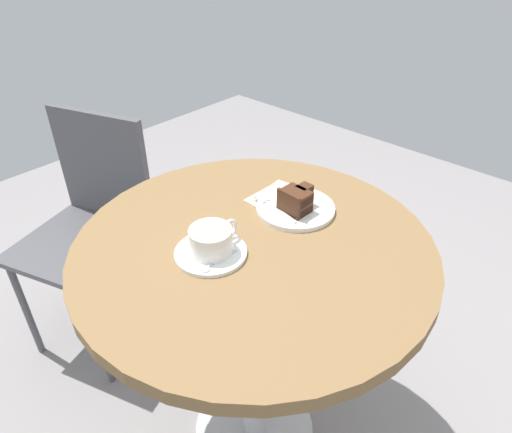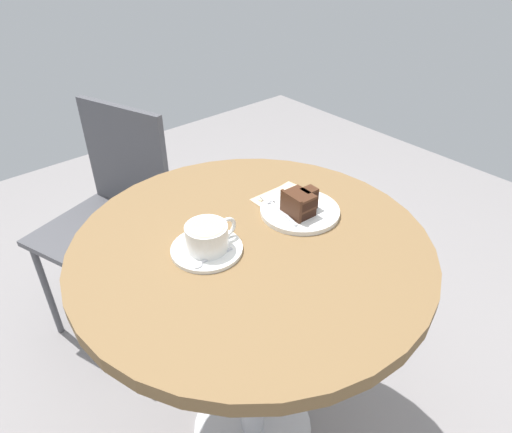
% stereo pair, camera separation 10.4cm
% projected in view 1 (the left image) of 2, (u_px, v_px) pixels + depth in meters
% --- Properties ---
extents(ground_plane, '(4.40, 4.40, 0.01)m').
position_uv_depth(ground_plane, '(254.00, 429.00, 1.46)').
color(ground_plane, gray).
rests_on(ground_plane, ground).
extents(cafe_table, '(0.82, 0.82, 0.75)m').
position_uv_depth(cafe_table, '(254.00, 281.00, 1.10)').
color(cafe_table, brown).
rests_on(cafe_table, ground).
extents(saucer, '(0.16, 0.16, 0.01)m').
position_uv_depth(saucer, '(211.00, 253.00, 0.99)').
color(saucer, white).
rests_on(saucer, cafe_table).
extents(coffee_cup, '(0.13, 0.09, 0.06)m').
position_uv_depth(coffee_cup, '(212.00, 240.00, 0.97)').
color(coffee_cup, white).
rests_on(coffee_cup, saucer).
extents(teaspoon, '(0.10, 0.02, 0.00)m').
position_uv_depth(teaspoon, '(215.00, 264.00, 0.95)').
color(teaspoon, silver).
rests_on(teaspoon, saucer).
extents(cake_plate, '(0.20, 0.20, 0.01)m').
position_uv_depth(cake_plate, '(295.00, 208.00, 1.13)').
color(cake_plate, white).
rests_on(cake_plate, cafe_table).
extents(cake_slice, '(0.09, 0.07, 0.06)m').
position_uv_depth(cake_slice, '(295.00, 200.00, 1.10)').
color(cake_slice, black).
rests_on(cake_slice, cake_plate).
extents(fork, '(0.04, 0.15, 0.00)m').
position_uv_depth(fork, '(271.00, 205.00, 1.13)').
color(fork, silver).
rests_on(fork, cake_plate).
extents(napkin, '(0.16, 0.14, 0.00)m').
position_uv_depth(napkin, '(283.00, 198.00, 1.18)').
color(napkin, beige).
rests_on(napkin, cafe_table).
extents(cafe_chair, '(0.48, 0.48, 0.84)m').
position_uv_depth(cafe_chair, '(93.00, 215.00, 1.56)').
color(cafe_chair, '#4C4C51').
rests_on(cafe_chair, ground).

